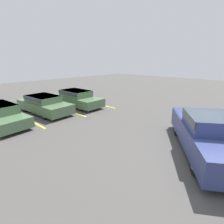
# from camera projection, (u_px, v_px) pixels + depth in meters

# --- Properties ---
(ground_plane) EXTENTS (60.00, 60.00, 0.00)m
(ground_plane) POSITION_uv_depth(u_px,v_px,m) (199.00, 156.00, 6.88)
(ground_plane) COLOR #4C4947
(stall_stripe_b) EXTENTS (0.12, 5.29, 0.01)m
(stall_stripe_b) POSITION_uv_depth(u_px,v_px,m) (26.00, 118.00, 11.29)
(stall_stripe_b) COLOR yellow
(stall_stripe_b) RESTS_ON ground_plane
(stall_stripe_c) EXTENTS (0.12, 5.29, 0.01)m
(stall_stripe_c) POSITION_uv_depth(u_px,v_px,m) (64.00, 109.00, 13.28)
(stall_stripe_c) COLOR yellow
(stall_stripe_c) RESTS_ON ground_plane
(stall_stripe_d) EXTENTS (0.12, 5.29, 0.01)m
(stall_stripe_d) POSITION_uv_depth(u_px,v_px,m) (93.00, 103.00, 15.28)
(stall_stripe_d) COLOR yellow
(stall_stripe_d) RESTS_ON ground_plane
(pickup_truck) EXTENTS (5.70, 4.76, 1.68)m
(pickup_truck) POSITION_uv_depth(u_px,v_px,m) (210.00, 133.00, 6.95)
(pickup_truck) COLOR navy
(pickup_truck) RESTS_ON ground_plane
(parked_sedan_b) EXTENTS (2.10, 4.68, 1.23)m
(parked_sedan_b) POSITION_uv_depth(u_px,v_px,m) (44.00, 104.00, 12.27)
(parked_sedan_b) COLOR #4C6B47
(parked_sedan_b) RESTS_ON ground_plane
(parked_sedan_c) EXTENTS (1.86, 4.79, 1.27)m
(parked_sedan_c) POSITION_uv_depth(u_px,v_px,m) (76.00, 98.00, 14.14)
(parked_sedan_c) COLOR #4C6B47
(parked_sedan_c) RESTS_ON ground_plane
(wheel_stop_curb) EXTENTS (1.76, 0.20, 0.14)m
(wheel_stop_curb) POSITION_uv_depth(u_px,v_px,m) (45.00, 102.00, 15.29)
(wheel_stop_curb) COLOR #B7B2A8
(wheel_stop_curb) RESTS_ON ground_plane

